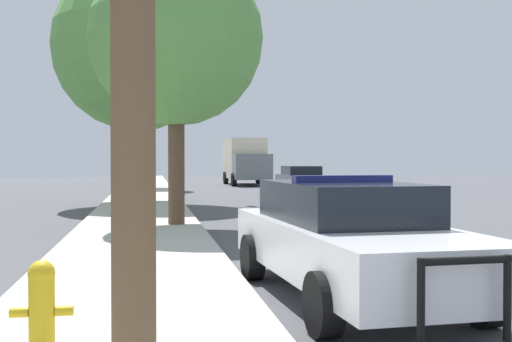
% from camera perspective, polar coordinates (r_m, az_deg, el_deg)
% --- Properties ---
extents(sidewalk_left, '(3.00, 110.00, 0.13)m').
position_cam_1_polar(sidewalk_left, '(7.61, -11.16, -11.71)').
color(sidewalk_left, '#BCB7AD').
rests_on(sidewalk_left, ground_plane).
extents(police_car, '(2.25, 5.23, 1.54)m').
position_cam_1_polar(police_car, '(8.13, 8.19, -5.86)').
color(police_car, white).
rests_on(police_car, ground_plane).
extents(fire_hydrant, '(0.48, 0.21, 0.82)m').
position_cam_1_polar(fire_hydrant, '(5.43, -18.51, -11.53)').
color(fire_hydrant, gold).
rests_on(fire_hydrant, sidewalk_left).
extents(traffic_light, '(4.17, 0.35, 5.76)m').
position_cam_1_polar(traffic_light, '(26.17, -7.92, 6.43)').
color(traffic_light, '#424247').
rests_on(traffic_light, sidewalk_left).
extents(car_background_oncoming, '(2.00, 4.12, 1.41)m').
position_cam_1_polar(car_background_oncoming, '(30.60, 4.09, -0.77)').
color(car_background_oncoming, '#474C51').
rests_on(car_background_oncoming, ground_plane).
extents(box_truck, '(2.63, 6.63, 3.13)m').
position_cam_1_polar(box_truck, '(43.31, -0.93, 0.96)').
color(box_truck, slate).
rests_on(box_truck, ground_plane).
extents(tree_sidewalk_far, '(4.15, 4.15, 7.40)m').
position_cam_1_polar(tree_sidewalk_far, '(37.19, -10.07, 6.76)').
color(tree_sidewalk_far, '#4C3823').
rests_on(tree_sidewalk_far, sidewalk_left).
extents(tree_sidewalk_mid, '(6.32, 6.32, 8.99)m').
position_cam_1_polar(tree_sidewalk_mid, '(25.00, -10.54, 10.75)').
color(tree_sidewalk_mid, brown).
rests_on(tree_sidewalk_mid, sidewalk_left).
extents(tree_sidewalk_near, '(4.31, 4.31, 6.75)m').
position_cam_1_polar(tree_sidewalk_near, '(16.27, -7.12, 11.55)').
color(tree_sidewalk_near, brown).
rests_on(tree_sidewalk_near, sidewalk_left).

